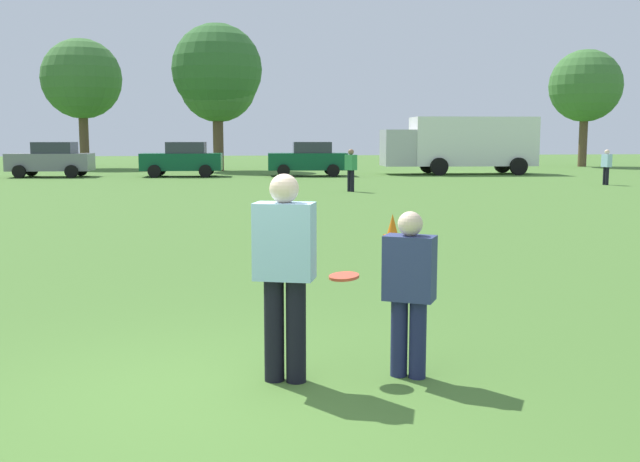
% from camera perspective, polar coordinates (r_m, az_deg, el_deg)
% --- Properties ---
extents(ground_plane, '(152.19, 152.19, 0.00)m').
position_cam_1_polar(ground_plane, '(6.08, -8.75, -12.97)').
color(ground_plane, '#47702D').
extents(player_thrower, '(0.56, 0.43, 1.80)m').
position_cam_1_polar(player_thrower, '(6.22, -2.78, -2.74)').
color(player_thrower, black).
rests_on(player_thrower, ground).
extents(player_defender, '(0.50, 0.43, 1.47)m').
position_cam_1_polar(player_defender, '(6.41, 6.98, -4.23)').
color(player_defender, '#1E234C').
rests_on(player_defender, ground).
extents(frisbee, '(0.27, 0.27, 0.06)m').
position_cam_1_polar(frisbee, '(6.46, 1.88, -3.57)').
color(frisbee, '#E54C33').
extents(traffic_cone, '(0.32, 0.32, 0.48)m').
position_cam_1_polar(traffic_cone, '(15.54, 5.68, 0.42)').
color(traffic_cone, '#D8590C').
rests_on(traffic_cone, ground).
extents(parked_car_mid_left, '(4.30, 2.42, 1.82)m').
position_cam_1_polar(parked_car_mid_left, '(40.79, -20.23, 5.28)').
color(parked_car_mid_left, slate).
rests_on(parked_car_mid_left, ground).
extents(parked_car_center, '(4.30, 2.42, 1.82)m').
position_cam_1_polar(parked_car_center, '(39.37, -10.66, 5.54)').
color(parked_car_center, '#0C4C2D').
rests_on(parked_car_center, ground).
extents(parked_car_mid_right, '(4.30, 2.42, 1.82)m').
position_cam_1_polar(parked_car_mid_right, '(39.25, -0.91, 5.66)').
color(parked_car_mid_right, '#0C4C2D').
rests_on(parked_car_mid_right, ground).
extents(box_truck, '(8.63, 3.35, 3.18)m').
position_cam_1_polar(box_truck, '(42.00, 11.00, 6.77)').
color(box_truck, white).
rests_on(box_truck, ground).
extents(bystander_far_jogger, '(0.31, 0.46, 1.55)m').
position_cam_1_polar(bystander_far_jogger, '(34.31, 21.46, 4.82)').
color(bystander_far_jogger, black).
rests_on(bystander_far_jogger, ground).
extents(bystander_field_marshal, '(0.45, 0.52, 1.63)m').
position_cam_1_polar(bystander_field_marshal, '(28.08, 2.43, 4.97)').
color(bystander_field_marshal, black).
rests_on(bystander_field_marshal, ground).
extents(tree_center_elm, '(5.23, 5.23, 8.50)m').
position_cam_1_polar(tree_center_elm, '(51.53, -18.11, 11.19)').
color(tree_center_elm, brown).
rests_on(tree_center_elm, ground).
extents(tree_east_birch, '(5.51, 5.51, 8.96)m').
position_cam_1_polar(tree_east_birch, '(46.12, -8.05, 12.36)').
color(tree_east_birch, brown).
rests_on(tree_east_birch, ground).
extents(tree_east_oak, '(4.77, 4.77, 7.75)m').
position_cam_1_polar(tree_east_oak, '(46.22, -7.97, 11.32)').
color(tree_east_oak, brown).
rests_on(tree_east_oak, ground).
extents(tree_far_east_pine, '(4.99, 4.99, 8.11)m').
position_cam_1_polar(tree_far_east_pine, '(54.99, 20.02, 10.57)').
color(tree_far_east_pine, brown).
rests_on(tree_far_east_pine, ground).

